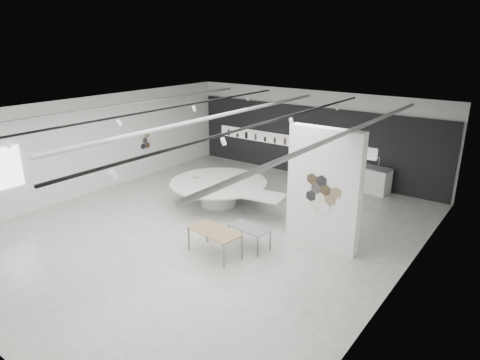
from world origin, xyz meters
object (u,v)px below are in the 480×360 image
Objects in this scene: sample_table_stone at (249,229)px; kitchen_counter at (367,178)px; partition_column at (324,190)px; sample_table_wood at (215,232)px; display_island at (220,190)px.

kitchen_counter is (0.99, 6.86, -0.06)m from sample_table_stone.
partition_column is 2.46m from sample_table_stone.
kitchen_counter is (1.53, 7.80, -0.16)m from sample_table_wood.
kitchen_counter is at bearing 43.29° from display_island.
partition_column is 4.70m from display_island.
sample_table_wood is at bearing -61.46° from display_island.
sample_table_wood is 0.87× the size of kitchen_counter.
kitchen_counter reaches higher than sample_table_stone.
partition_column is 2.74× the size of sample_table_stone.
display_island is (-4.48, 0.75, -1.21)m from partition_column.
partition_column is 0.73× the size of display_island.
sample_table_stone is (-1.67, -1.33, -1.22)m from partition_column.
sample_table_wood is at bearing -119.90° from sample_table_stone.
display_island is at bearing 170.43° from partition_column.
display_island is 2.95× the size of sample_table_wood.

